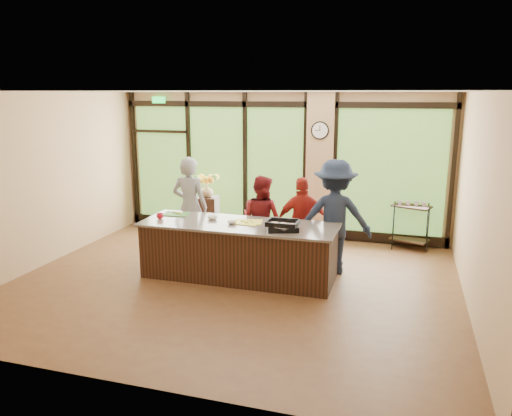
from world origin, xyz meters
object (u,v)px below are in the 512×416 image
Objects in this scene: cook_left at (190,207)px; bar_cart at (411,220)px; roasting_pan at (283,228)px; flower_stand at (207,217)px; cook_right at (335,217)px; island_base at (239,252)px.

cook_left reaches higher than bar_cart.
roasting_pan reaches higher than bar_cart.
roasting_pan is 0.54× the size of flower_stand.
cook_right is at bearing 178.59° from cook_left.
cook_left is 3.96× the size of roasting_pan.
cook_right reaches higher than island_base.
cook_right reaches higher than roasting_pan.
bar_cart is (3.92, 1.63, -0.36)m from cook_left.
cook_right is 2.17m from bar_cart.
island_base is 0.96m from roasting_pan.
flower_stand is (-2.84, 1.33, -0.53)m from cook_right.
cook_left is at bearing -10.45° from cook_right.
island_base is at bearing -117.14° from bar_cart.
flower_stand is at bearing 115.43° from roasting_pan.
bar_cart reaches higher than flower_stand.
island_base is 3.57× the size of flower_stand.
roasting_pan is at bearing 154.05° from cook_left.
cook_right reaches higher than cook_left.
island_base is at bearing 18.09° from cook_right.
roasting_pan is at bearing -52.97° from flower_stand.
island_base reaches higher than flower_stand.
island_base is 1.70m from cook_right.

